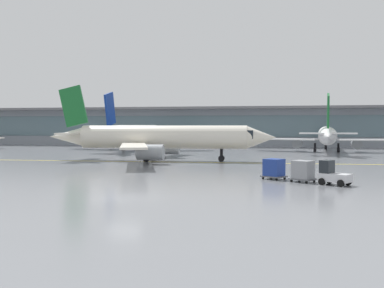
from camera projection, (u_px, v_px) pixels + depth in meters
name	position (u px, v px, depth m)	size (l,w,h in m)	color
ground_plane	(124.00, 198.00, 31.89)	(400.00, 400.00, 0.00)	slate
taxiway_centreline_stripe	(160.00, 162.00, 63.04)	(110.00, 0.36, 0.01)	yellow
terminal_concourse	(234.00, 126.00, 112.03)	(214.17, 11.00, 9.60)	#8C939E
gate_airplane_1	(136.00, 134.00, 94.65)	(31.53, 33.93, 11.24)	white
gate_airplane_2	(327.00, 135.00, 87.83)	(29.66, 32.02, 10.60)	white
taxiing_regional_jet	(160.00, 138.00, 64.93)	(33.44, 31.11, 11.08)	silver
baggage_tug	(333.00, 175.00, 38.67)	(2.95, 2.60, 2.10)	silver
cargo_dolly_lead	(303.00, 170.00, 40.60)	(2.63, 2.48, 1.94)	#595B60
cargo_dolly_trailing	(274.00, 168.00, 42.70)	(2.63, 2.48, 1.94)	#595B60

